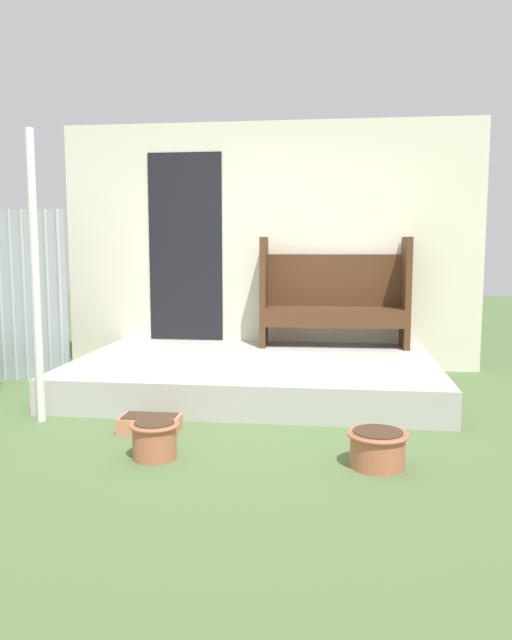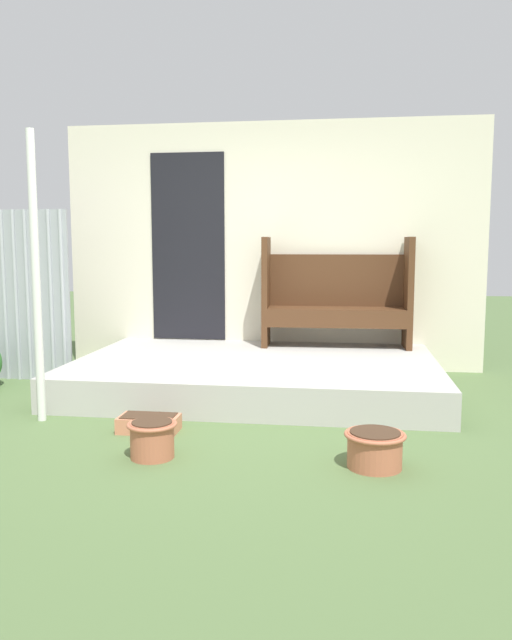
{
  "view_description": "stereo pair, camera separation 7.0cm",
  "coord_description": "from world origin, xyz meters",
  "px_view_note": "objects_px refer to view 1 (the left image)",
  "views": [
    {
      "loc": [
        0.71,
        -4.47,
        1.34
      ],
      "look_at": [
        0.08,
        0.38,
        0.73
      ],
      "focal_mm": 35.0,
      "sensor_mm": 36.0,
      "label": 1
    },
    {
      "loc": [
        0.78,
        -4.46,
        1.34
      ],
      "look_at": [
        0.08,
        0.38,
        0.73
      ],
      "focal_mm": 35.0,
      "sensor_mm": 36.0,
      "label": 2
    }
  ],
  "objects_px": {
    "support_post": "(36,279)",
    "bench": "(334,294)",
    "flower_pot_middle": "(378,447)",
    "planter_box_rect": "(150,424)",
    "flower_pot_left": "(155,438)"
  },
  "relations": [
    {
      "from": "bench",
      "to": "flower_pot_middle",
      "type": "xyz_separation_m",
      "value": [
        0.28,
        -2.73,
        -0.7
      ]
    },
    {
      "from": "bench",
      "to": "flower_pot_left",
      "type": "xyz_separation_m",
      "value": [
        -1.09,
        -2.75,
        -0.69
      ]
    },
    {
      "from": "bench",
      "to": "flower_pot_left",
      "type": "height_order",
      "value": "bench"
    },
    {
      "from": "planter_box_rect",
      "to": "flower_pot_middle",
      "type": "bearing_deg",
      "value": -17.74
    },
    {
      "from": "support_post",
      "to": "bench",
      "type": "bearing_deg",
      "value": 43.54
    },
    {
      "from": "bench",
      "to": "planter_box_rect",
      "type": "distance_m",
      "value": 2.68
    },
    {
      "from": "support_post",
      "to": "flower_pot_left",
      "type": "xyz_separation_m",
      "value": [
        1.08,
        -0.68,
        -0.95
      ]
    },
    {
      "from": "flower_pot_middle",
      "to": "planter_box_rect",
      "type": "xyz_separation_m",
      "value": [
        -1.56,
        0.5,
        -0.06
      ]
    },
    {
      "from": "flower_pot_left",
      "to": "flower_pot_middle",
      "type": "xyz_separation_m",
      "value": [
        1.37,
        0.02,
        -0.01
      ]
    },
    {
      "from": "support_post",
      "to": "planter_box_rect",
      "type": "bearing_deg",
      "value": -10.21
    },
    {
      "from": "support_post",
      "to": "planter_box_rect",
      "type": "xyz_separation_m",
      "value": [
        0.89,
        -0.16,
        -1.02
      ]
    },
    {
      "from": "support_post",
      "to": "flower_pot_middle",
      "type": "height_order",
      "value": "support_post"
    },
    {
      "from": "support_post",
      "to": "flower_pot_left",
      "type": "distance_m",
      "value": 1.59
    },
    {
      "from": "bench",
      "to": "flower_pot_left",
      "type": "distance_m",
      "value": 3.04
    },
    {
      "from": "support_post",
      "to": "bench",
      "type": "height_order",
      "value": "support_post"
    }
  ]
}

